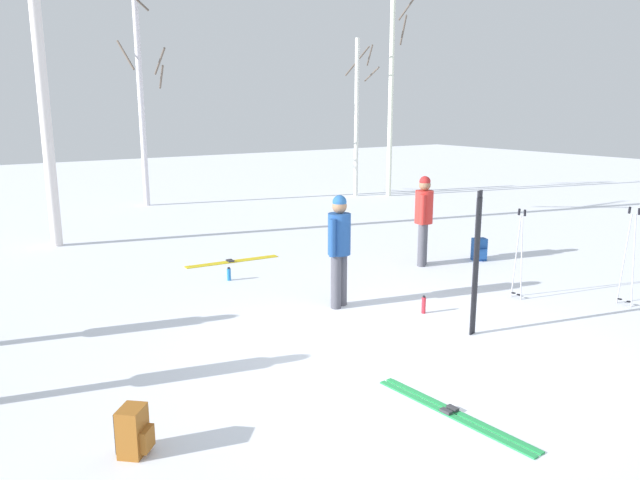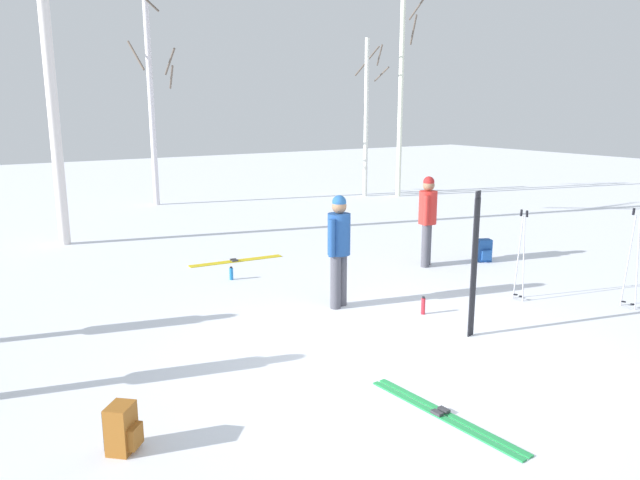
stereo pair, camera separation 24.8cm
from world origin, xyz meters
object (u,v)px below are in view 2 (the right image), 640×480
at_px(backpack_0, 122,429).
at_px(birch_tree_2, 367,115).
at_px(ski_poles_1, 521,253).
at_px(birch_tree_1, 152,99).
at_px(water_bottle_0, 231,274).
at_px(ski_pair_planted_0, 474,265).
at_px(ski_pair_lying_0, 236,261).
at_px(person_3, 428,215).
at_px(ski_pair_lying_1, 444,415).
at_px(water_bottle_1, 423,306).
at_px(backpack_1, 484,251).
at_px(birch_tree_0, 48,54).
at_px(person_2, 339,244).
at_px(ski_poles_0, 634,256).
at_px(birch_tree_3, 402,79).

bearing_deg(backpack_0, birch_tree_2, 45.86).
distance_m(ski_poles_1, birch_tree_1, 12.74).
relative_size(backpack_0, water_bottle_0, 1.87).
relative_size(ski_pair_planted_0, ski_pair_lying_0, 1.02).
relative_size(ski_pair_lying_0, water_bottle_0, 8.08).
bearing_deg(water_bottle_0, ski_poles_1, -45.91).
height_order(person_3, ski_pair_lying_1, person_3).
height_order(water_bottle_1, birch_tree_1, birch_tree_1).
bearing_deg(water_bottle_0, birch_tree_2, 40.77).
bearing_deg(ski_poles_1, person_3, 85.48).
bearing_deg(backpack_0, backpack_1, 21.38).
height_order(backpack_0, birch_tree_1, birch_tree_1).
xyz_separation_m(ski_pair_planted_0, birch_tree_0, (-3.53, 8.75, 3.09)).
bearing_deg(person_3, ski_pair_lying_0, 142.56).
height_order(ski_pair_lying_0, ski_poles_1, ski_poles_1).
bearing_deg(birch_tree_0, ski_pair_planted_0, -68.04).
relative_size(ski_pair_planted_0, water_bottle_0, 8.27).
bearing_deg(ski_poles_1, birch_tree_1, 98.47).
xyz_separation_m(person_2, birch_tree_1, (0.74, 11.12, 2.22)).
bearing_deg(birch_tree_0, ski_poles_1, -56.66).
bearing_deg(backpack_1, ski_pair_lying_1, -140.33).
bearing_deg(birch_tree_1, backpack_0, -108.87).
xyz_separation_m(ski_pair_lying_0, backpack_1, (4.13, -2.60, 0.20)).
height_order(ski_pair_lying_0, ski_poles_0, ski_poles_0).
xyz_separation_m(ski_poles_0, backpack_1, (0.27, 3.15, -0.59)).
height_order(ski_poles_0, ski_poles_1, ski_poles_0).
xyz_separation_m(ski_pair_planted_0, ski_poles_1, (1.77, 0.70, -0.20)).
distance_m(backpack_0, water_bottle_0, 5.46).
height_order(ski_pair_planted_0, birch_tree_0, birch_tree_0).
bearing_deg(water_bottle_1, person_3, 47.33).
distance_m(ski_pair_planted_0, birch_tree_3, 13.16).
height_order(backpack_0, birch_tree_3, birch_tree_3).
bearing_deg(ski_poles_0, birch_tree_0, 124.88).
relative_size(backpack_0, birch_tree_3, 0.06).
distance_m(ski_pair_lying_0, birch_tree_2, 9.83).
bearing_deg(person_3, birch_tree_2, 60.71).
bearing_deg(ski_poles_0, backpack_0, 179.25).
distance_m(ski_pair_planted_0, birch_tree_2, 12.99).
bearing_deg(ski_pair_lying_0, birch_tree_2, 37.96).
relative_size(water_bottle_1, birch_tree_1, 0.04).
distance_m(person_2, ski_poles_1, 2.87).
xyz_separation_m(backpack_1, birch_tree_3, (4.26, 7.78, 3.62)).
distance_m(person_3, birch_tree_2, 9.40).
bearing_deg(birch_tree_1, backpack_1, -72.72).
bearing_deg(birch_tree_0, birch_tree_1, 51.29).
relative_size(ski_poles_1, backpack_0, 3.27).
height_order(person_2, backpack_0, person_2).
relative_size(backpack_1, birch_tree_0, 0.06).
relative_size(ski_poles_0, water_bottle_1, 5.67).
distance_m(backpack_0, birch_tree_3, 16.62).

